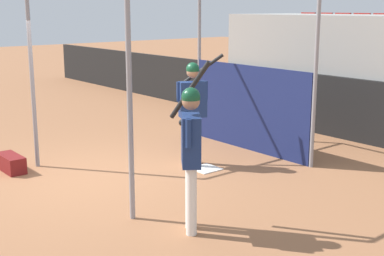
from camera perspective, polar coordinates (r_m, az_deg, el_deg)
ground_plane at (r=8.93m, az=-9.68°, el=-5.11°), size 60.00×60.00×0.00m
outfield_wall at (r=12.16m, az=12.32°, el=2.69°), size 24.00×0.12×1.29m
bleacher_section at (r=13.07m, az=15.94°, el=6.01°), size 5.40×2.40×2.57m
batting_cage at (r=9.78m, az=3.46°, el=4.82°), size 3.11×3.74×3.09m
home_plate at (r=9.19m, az=1.46°, el=-4.36°), size 0.44×0.44×0.02m
player_batter at (r=9.20m, az=0.12°, el=2.64°), size 0.57×0.93×1.92m
player_waiting at (r=6.41m, az=-0.13°, el=-1.87°), size 0.80×0.61×2.09m
equipment_bag at (r=9.55m, az=-18.75°, el=-3.56°), size 0.70×0.28×0.28m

